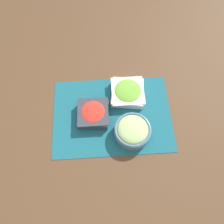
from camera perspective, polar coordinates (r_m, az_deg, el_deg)
ground_plane at (r=1.01m, az=0.00°, el=-0.79°), size 3.00×3.00×0.00m
placemat at (r=1.01m, az=0.00°, el=-0.75°), size 0.54×0.39×0.00m
lettuce_bowl at (r=1.04m, az=4.09°, el=5.20°), size 0.17×0.17×0.05m
cucumber_bowl at (r=0.94m, az=5.37°, el=-4.89°), size 0.16×0.16×0.08m
tomato_bowl at (r=0.99m, az=-4.95°, el=-0.07°), size 0.15×0.15×0.05m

